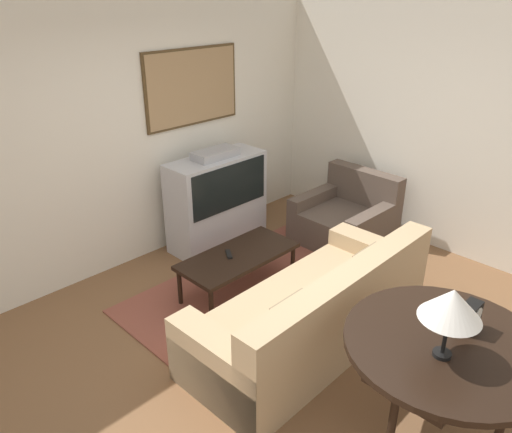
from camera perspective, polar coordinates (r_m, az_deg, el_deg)
ground_plane at (r=4.41m, az=2.12°, el=-14.32°), size 12.00×12.00×0.00m
wall_back at (r=5.29m, az=-14.82°, el=8.52°), size 12.00×0.10×2.70m
wall_right at (r=5.82m, az=20.54°, el=9.15°), size 0.06×12.00×2.70m
area_rug at (r=5.08m, az=-0.05°, el=-8.21°), size 2.58×1.48×0.01m
tv at (r=5.74m, az=-4.46°, el=1.88°), size 1.17×0.47×1.14m
couch at (r=4.28m, az=6.71°, el=-10.94°), size 2.27×0.97×0.83m
armchair at (r=5.97m, az=10.23°, el=-0.38°), size 0.94×0.98×0.81m
coffee_table at (r=4.86m, az=-2.03°, el=-4.75°), size 1.19×0.56×0.42m
console_table at (r=3.39m, az=20.85°, el=-14.12°), size 1.25×1.25×0.81m
table_lamp at (r=3.03m, az=21.47°, el=-9.38°), size 0.36×0.36×0.46m
mantel_clock at (r=3.45m, az=23.26°, el=-10.47°), size 0.15×0.10×0.20m
remote at (r=4.82m, az=-3.12°, el=-4.32°), size 0.12×0.16×0.02m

